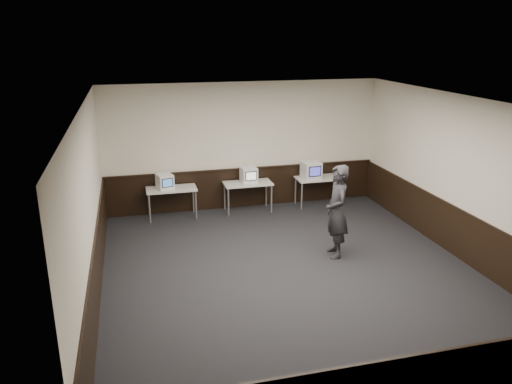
# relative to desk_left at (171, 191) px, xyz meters

# --- Properties ---
(floor) EXTENTS (8.00, 8.00, 0.00)m
(floor) POSITION_rel_desk_left_xyz_m (1.90, -3.60, -0.68)
(floor) COLOR black
(floor) RESTS_ON ground
(ceiling) EXTENTS (8.00, 8.00, 0.00)m
(ceiling) POSITION_rel_desk_left_xyz_m (1.90, -3.60, 2.52)
(ceiling) COLOR white
(ceiling) RESTS_ON back_wall
(back_wall) EXTENTS (7.00, 0.00, 7.00)m
(back_wall) POSITION_rel_desk_left_xyz_m (1.90, 0.40, 0.92)
(back_wall) COLOR silver
(back_wall) RESTS_ON ground
(front_wall) EXTENTS (7.00, 0.00, 7.00)m
(front_wall) POSITION_rel_desk_left_xyz_m (1.90, -7.60, 0.92)
(front_wall) COLOR silver
(front_wall) RESTS_ON ground
(left_wall) EXTENTS (0.00, 8.00, 8.00)m
(left_wall) POSITION_rel_desk_left_xyz_m (-1.60, -3.60, 0.92)
(left_wall) COLOR silver
(left_wall) RESTS_ON ground
(right_wall) EXTENTS (0.00, 8.00, 8.00)m
(right_wall) POSITION_rel_desk_left_xyz_m (5.40, -3.60, 0.92)
(right_wall) COLOR silver
(right_wall) RESTS_ON ground
(wainscot_back) EXTENTS (6.98, 0.04, 1.00)m
(wainscot_back) POSITION_rel_desk_left_xyz_m (1.90, 0.38, -0.18)
(wainscot_back) COLOR black
(wainscot_back) RESTS_ON back_wall
(wainscot_left) EXTENTS (0.04, 7.98, 1.00)m
(wainscot_left) POSITION_rel_desk_left_xyz_m (-1.58, -3.60, -0.18)
(wainscot_left) COLOR black
(wainscot_left) RESTS_ON left_wall
(wainscot_right) EXTENTS (0.04, 7.98, 1.00)m
(wainscot_right) POSITION_rel_desk_left_xyz_m (5.38, -3.60, -0.18)
(wainscot_right) COLOR black
(wainscot_right) RESTS_ON right_wall
(wainscot_rail) EXTENTS (6.98, 0.06, 0.04)m
(wainscot_rail) POSITION_rel_desk_left_xyz_m (1.90, 0.36, 0.34)
(wainscot_rail) COLOR black
(wainscot_rail) RESTS_ON wainscot_back
(desk_left) EXTENTS (1.20, 0.60, 0.75)m
(desk_left) POSITION_rel_desk_left_xyz_m (0.00, 0.00, 0.00)
(desk_left) COLOR silver
(desk_left) RESTS_ON ground
(desk_center) EXTENTS (1.20, 0.60, 0.75)m
(desk_center) POSITION_rel_desk_left_xyz_m (1.90, 0.00, 0.00)
(desk_center) COLOR silver
(desk_center) RESTS_ON ground
(desk_right) EXTENTS (1.20, 0.60, 0.75)m
(desk_right) POSITION_rel_desk_left_xyz_m (3.80, 0.00, 0.00)
(desk_right) COLOR silver
(desk_right) RESTS_ON ground
(emac_left) EXTENTS (0.44, 0.46, 0.36)m
(emac_left) POSITION_rel_desk_left_xyz_m (-0.14, -0.01, 0.25)
(emac_left) COLOR white
(emac_left) RESTS_ON desk_left
(emac_center) EXTENTS (0.41, 0.43, 0.38)m
(emac_center) POSITION_rel_desk_left_xyz_m (1.94, 0.04, 0.26)
(emac_center) COLOR white
(emac_center) RESTS_ON desk_center
(emac_right) EXTENTS (0.47, 0.50, 0.44)m
(emac_right) POSITION_rel_desk_left_xyz_m (3.56, -0.03, 0.29)
(emac_right) COLOR white
(emac_right) RESTS_ON desk_right
(person) EXTENTS (0.53, 0.74, 1.89)m
(person) POSITION_rel_desk_left_xyz_m (3.01, -3.01, 0.27)
(person) COLOR #242329
(person) RESTS_ON ground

